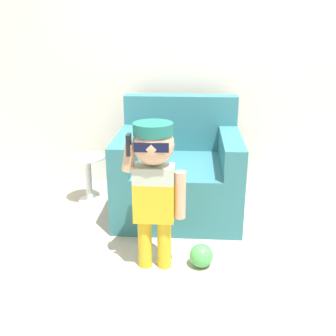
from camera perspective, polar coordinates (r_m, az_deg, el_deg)
name	(u,v)px	position (r m, az deg, el deg)	size (l,w,h in m)	color
ground_plane	(203,214)	(3.43, 5.09, -6.67)	(10.00, 10.00, 0.00)	#BCB29E
wall_back	(206,53)	(3.81, 5.50, 16.23)	(10.00, 0.05, 2.60)	silver
armchair	(179,173)	(3.39, 1.56, -0.78)	(1.01, 0.97, 0.95)	teal
person_child	(154,174)	(2.44, -2.04, -0.95)	(0.40, 0.30, 0.98)	gold
side_table	(88,174)	(3.64, -11.49, -0.91)	(0.32, 0.32, 0.44)	white
toy_ball	(201,256)	(2.70, 4.85, -12.55)	(0.16, 0.16, 0.16)	#4CB256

